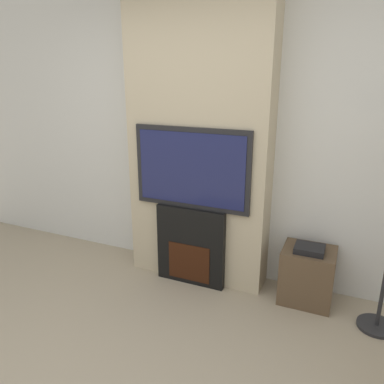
# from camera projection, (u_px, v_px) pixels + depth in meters

# --- Properties ---
(wall_back) EXTENTS (6.00, 0.06, 2.70)m
(wall_back) POSITION_uv_depth(u_px,v_px,m) (207.00, 133.00, 3.44)
(wall_back) COLOR silver
(wall_back) RESTS_ON ground_plane
(chimney_breast) EXTENTS (1.28, 0.31, 2.70)m
(chimney_breast) POSITION_uv_depth(u_px,v_px,m) (199.00, 136.00, 3.28)
(chimney_breast) COLOR #BCAD8E
(chimney_breast) RESTS_ON ground_plane
(fireplace) EXTENTS (0.65, 0.15, 0.74)m
(fireplace) POSITION_uv_depth(u_px,v_px,m) (192.00, 245.00, 3.44)
(fireplace) COLOR black
(fireplace) RESTS_ON ground_plane
(television) EXTENTS (1.06, 0.07, 0.71)m
(television) POSITION_uv_depth(u_px,v_px,m) (192.00, 168.00, 3.22)
(television) COLOR black
(television) RESTS_ON fireplace
(media_stand) EXTENTS (0.43, 0.37, 0.53)m
(media_stand) POSITION_uv_depth(u_px,v_px,m) (307.00, 274.00, 3.18)
(media_stand) COLOR brown
(media_stand) RESTS_ON ground_plane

